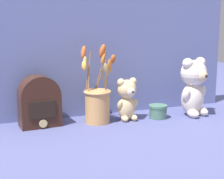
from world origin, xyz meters
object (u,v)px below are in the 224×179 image
at_px(flower_vase, 98,101).
at_px(decorative_tin_tall, 158,111).
at_px(vintage_radio, 39,102).
at_px(teddy_bear_large, 194,86).
at_px(teddy_bear_medium, 127,98).

distance_m(flower_vase, decorative_tin_tall, 0.29).
xyz_separation_m(vintage_radio, decorative_tin_tall, (0.53, -0.07, -0.07)).
bearing_deg(teddy_bear_large, flower_vase, 174.10).
bearing_deg(teddy_bear_large, decorative_tin_tall, 174.84).
bearing_deg(teddy_bear_large, vintage_radio, 173.37).
relative_size(teddy_bear_large, vintage_radio, 1.26).
xyz_separation_m(teddy_bear_medium, decorative_tin_tall, (0.15, -0.02, -0.07)).
bearing_deg(flower_vase, vintage_radio, 172.03).
bearing_deg(vintage_radio, teddy_bear_medium, -6.94).
relative_size(teddy_bear_large, decorative_tin_tall, 3.23).
distance_m(teddy_bear_large, flower_vase, 0.46).
bearing_deg(vintage_radio, flower_vase, -7.97).
height_order(teddy_bear_large, flower_vase, flower_vase).
height_order(flower_vase, vintage_radio, flower_vase).
distance_m(teddy_bear_medium, decorative_tin_tall, 0.16).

